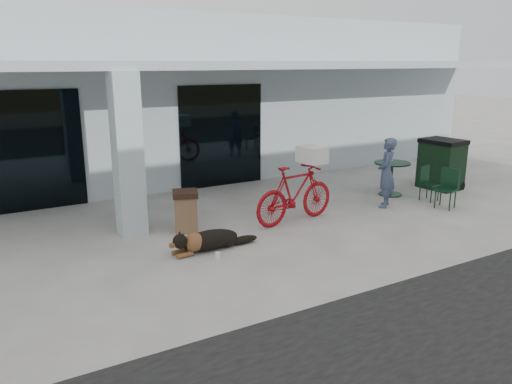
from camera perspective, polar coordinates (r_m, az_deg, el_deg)
ground at (r=8.74m, az=0.05°, el=-7.40°), size 80.00×80.00×0.00m
building at (r=16.06m, az=-15.58°, el=10.46°), size 22.00×7.00×4.50m
storefront_glass_left at (r=12.17m, az=-25.64°, el=4.09°), size 2.80×0.06×2.70m
storefront_glass_right at (r=13.48m, az=-3.95°, el=6.40°), size 2.40×0.06×2.70m
column at (r=9.80m, az=-14.46°, el=4.09°), size 0.50×0.50×3.12m
overhang at (r=11.36m, az=-9.37°, el=14.12°), size 22.00×2.80×0.18m
bicycle at (r=10.43m, az=4.50°, el=-0.21°), size 2.09×0.82×1.22m
laundry_basket at (r=10.55m, az=6.42°, el=4.28°), size 0.49×0.62×0.34m
dog at (r=9.01m, az=-5.28°, el=-5.35°), size 1.28×0.50×0.42m
cup_near_dog at (r=8.67m, az=-4.39°, el=-7.23°), size 0.11×0.11×0.11m
cafe_table_far at (r=13.03m, az=15.20°, el=1.47°), size 1.15×1.15×0.84m
cafe_chair_far_a at (r=12.78m, az=19.25°, el=0.89°), size 0.44×0.47×0.84m
cafe_chair_far_b at (r=12.23m, az=20.91°, el=0.34°), size 0.57×0.54×0.92m
person at (r=11.86m, az=14.68°, el=2.15°), size 0.70×0.67×1.62m
cup_on_table at (r=13.11m, az=15.22°, el=3.66°), size 0.10×0.10×0.11m
trash_receptacle at (r=9.97m, az=-8.03°, el=-2.19°), size 0.62×0.62×0.83m
wheeled_bin at (r=14.10m, az=20.42°, el=3.02°), size 0.90×1.10×1.32m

